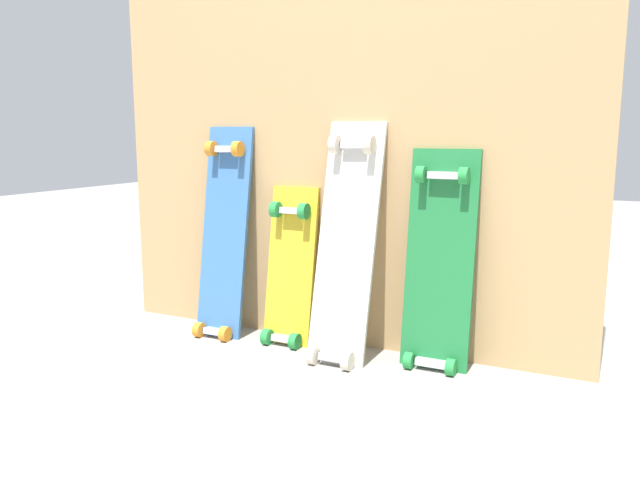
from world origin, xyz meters
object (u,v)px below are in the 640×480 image
skateboard_blue (224,241)px  skateboard_green (439,270)px  skateboard_yellow (290,274)px  skateboard_white (345,251)px

skateboard_blue → skateboard_green: size_ratio=1.09×
skateboard_green → skateboard_yellow: bearing=-179.7°
skateboard_white → skateboard_green: size_ratio=1.11×
skateboard_white → skateboard_green: (0.32, 0.06, -0.05)m
skateboard_white → skateboard_green: skateboard_white is taller
skateboard_yellow → skateboard_white: skateboard_white is taller
skateboard_green → skateboard_white: bearing=-169.6°
skateboard_white → skateboard_yellow: bearing=167.6°
skateboard_green → skateboard_blue: bearing=-178.6°
skateboard_yellow → skateboard_white: size_ratio=0.73×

